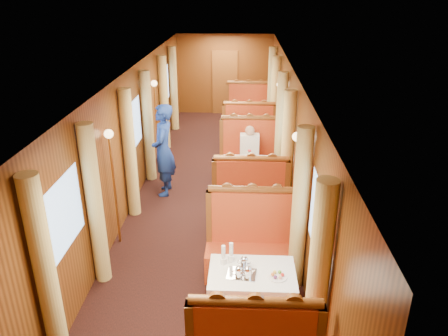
# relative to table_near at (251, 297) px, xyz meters

# --- Properties ---
(floor) EXTENTS (3.00, 12.00, 0.01)m
(floor) POSITION_rel_table_near_xyz_m (-0.75, 3.50, -0.38)
(floor) COLOR black
(floor) RESTS_ON ground
(ceiling) EXTENTS (3.00, 12.00, 0.01)m
(ceiling) POSITION_rel_table_near_xyz_m (-0.75, 3.50, 2.12)
(ceiling) COLOR silver
(ceiling) RESTS_ON wall_left
(wall_far) EXTENTS (3.00, 0.01, 2.50)m
(wall_far) POSITION_rel_table_near_xyz_m (-0.75, 9.50, 0.88)
(wall_far) COLOR brown
(wall_far) RESTS_ON floor
(wall_left) EXTENTS (0.01, 12.00, 2.50)m
(wall_left) POSITION_rel_table_near_xyz_m (-2.25, 3.50, 0.88)
(wall_left) COLOR brown
(wall_left) RESTS_ON floor
(wall_right) EXTENTS (0.01, 12.00, 2.50)m
(wall_right) POSITION_rel_table_near_xyz_m (0.75, 3.50, 0.88)
(wall_right) COLOR brown
(wall_right) RESTS_ON floor
(doorway_far) EXTENTS (0.80, 0.04, 2.00)m
(doorway_far) POSITION_rel_table_near_xyz_m (-0.75, 9.47, 0.62)
(doorway_far) COLOR brown
(doorway_far) RESTS_ON floor
(table_near) EXTENTS (1.05, 0.72, 0.75)m
(table_near) POSITION_rel_table_near_xyz_m (0.00, 0.00, 0.00)
(table_near) COLOR white
(table_near) RESTS_ON floor
(banquette_near_aft) EXTENTS (1.30, 0.55, 1.34)m
(banquette_near_aft) POSITION_rel_table_near_xyz_m (0.00, 1.01, 0.05)
(banquette_near_aft) COLOR #A51D12
(banquette_near_aft) RESTS_ON floor
(table_mid) EXTENTS (1.05, 0.72, 0.75)m
(table_mid) POSITION_rel_table_near_xyz_m (0.00, 3.50, 0.00)
(table_mid) COLOR white
(table_mid) RESTS_ON floor
(banquette_mid_fwd) EXTENTS (1.30, 0.55, 1.34)m
(banquette_mid_fwd) POSITION_rel_table_near_xyz_m (0.00, 2.49, 0.05)
(banquette_mid_fwd) COLOR #A51D12
(banquette_mid_fwd) RESTS_ON floor
(banquette_mid_aft) EXTENTS (1.30, 0.55, 1.34)m
(banquette_mid_aft) POSITION_rel_table_near_xyz_m (0.00, 4.51, 0.05)
(banquette_mid_aft) COLOR #A51D12
(banquette_mid_aft) RESTS_ON floor
(table_far) EXTENTS (1.05, 0.72, 0.75)m
(table_far) POSITION_rel_table_near_xyz_m (0.00, 7.00, 0.00)
(table_far) COLOR white
(table_far) RESTS_ON floor
(banquette_far_fwd) EXTENTS (1.30, 0.55, 1.34)m
(banquette_far_fwd) POSITION_rel_table_near_xyz_m (0.00, 5.99, 0.05)
(banquette_far_fwd) COLOR #A51D12
(banquette_far_fwd) RESTS_ON floor
(banquette_far_aft) EXTENTS (1.30, 0.55, 1.34)m
(banquette_far_aft) POSITION_rel_table_near_xyz_m (0.00, 8.01, 0.05)
(banquette_far_aft) COLOR #A51D12
(banquette_far_aft) RESTS_ON floor
(tea_tray) EXTENTS (0.37, 0.30, 0.01)m
(tea_tray) POSITION_rel_table_near_xyz_m (-0.13, -0.06, 0.38)
(tea_tray) COLOR silver
(tea_tray) RESTS_ON table_near
(teapot_left) EXTENTS (0.16, 0.13, 0.12)m
(teapot_left) POSITION_rel_table_near_xyz_m (-0.16, -0.12, 0.44)
(teapot_left) COLOR silver
(teapot_left) RESTS_ON tea_tray
(teapot_right) EXTENTS (0.19, 0.17, 0.13)m
(teapot_right) POSITION_rel_table_near_xyz_m (-0.06, -0.13, 0.44)
(teapot_right) COLOR silver
(teapot_right) RESTS_ON tea_tray
(teapot_back) EXTENTS (0.17, 0.14, 0.13)m
(teapot_back) POSITION_rel_table_near_xyz_m (-0.10, 0.07, 0.44)
(teapot_back) COLOR silver
(teapot_back) RESTS_ON tea_tray
(fruit_plate) EXTENTS (0.23, 0.23, 0.05)m
(fruit_plate) POSITION_rel_table_near_xyz_m (0.30, -0.08, 0.39)
(fruit_plate) COLOR white
(fruit_plate) RESTS_ON table_near
(cup_inboard) EXTENTS (0.08, 0.08, 0.26)m
(cup_inboard) POSITION_rel_table_near_xyz_m (-0.36, 0.15, 0.48)
(cup_inboard) COLOR white
(cup_inboard) RESTS_ON table_near
(cup_outboard) EXTENTS (0.08, 0.08, 0.26)m
(cup_outboard) POSITION_rel_table_near_xyz_m (-0.26, 0.21, 0.48)
(cup_outboard) COLOR white
(cup_outboard) RESTS_ON table_near
(rose_vase_mid) EXTENTS (0.06, 0.06, 0.36)m
(rose_vase_mid) POSITION_rel_table_near_xyz_m (-0.01, 3.50, 0.55)
(rose_vase_mid) COLOR silver
(rose_vase_mid) RESTS_ON table_mid
(rose_vase_far) EXTENTS (0.06, 0.06, 0.36)m
(rose_vase_far) POSITION_rel_table_near_xyz_m (-0.01, 7.01, 0.55)
(rose_vase_far) COLOR silver
(rose_vase_far) RESTS_ON table_far
(window_left_near) EXTENTS (0.01, 1.20, 0.90)m
(window_left_near) POSITION_rel_table_near_xyz_m (-2.24, 0.00, 1.07)
(window_left_near) COLOR #85ADDF
(window_left_near) RESTS_ON wall_left
(curtain_left_near_a) EXTENTS (0.22, 0.22, 2.35)m
(curtain_left_near_a) POSITION_rel_table_near_xyz_m (-2.13, -0.78, 0.80)
(curtain_left_near_a) COLOR #D3BC6C
(curtain_left_near_a) RESTS_ON floor
(curtain_left_near_b) EXTENTS (0.22, 0.22, 2.35)m
(curtain_left_near_b) POSITION_rel_table_near_xyz_m (-2.13, 0.78, 0.80)
(curtain_left_near_b) COLOR #D3BC6C
(curtain_left_near_b) RESTS_ON floor
(window_right_near) EXTENTS (0.01, 1.20, 0.90)m
(window_right_near) POSITION_rel_table_near_xyz_m (0.74, 0.00, 1.07)
(window_right_near) COLOR #85ADDF
(window_right_near) RESTS_ON wall_right
(curtain_right_near_a) EXTENTS (0.22, 0.22, 2.35)m
(curtain_right_near_a) POSITION_rel_table_near_xyz_m (0.63, -0.78, 0.80)
(curtain_right_near_a) COLOR #D3BC6C
(curtain_right_near_a) RESTS_ON floor
(curtain_right_near_b) EXTENTS (0.22, 0.22, 2.35)m
(curtain_right_near_b) POSITION_rel_table_near_xyz_m (0.63, 0.78, 0.80)
(curtain_right_near_b) COLOR #D3BC6C
(curtain_right_near_b) RESTS_ON floor
(window_left_mid) EXTENTS (0.01, 1.20, 0.90)m
(window_left_mid) POSITION_rel_table_near_xyz_m (-2.24, 3.50, 1.07)
(window_left_mid) COLOR #85ADDF
(window_left_mid) RESTS_ON wall_left
(curtain_left_mid_a) EXTENTS (0.22, 0.22, 2.35)m
(curtain_left_mid_a) POSITION_rel_table_near_xyz_m (-2.13, 2.72, 0.80)
(curtain_left_mid_a) COLOR #D3BC6C
(curtain_left_mid_a) RESTS_ON floor
(curtain_left_mid_b) EXTENTS (0.22, 0.22, 2.35)m
(curtain_left_mid_b) POSITION_rel_table_near_xyz_m (-2.13, 4.28, 0.80)
(curtain_left_mid_b) COLOR #D3BC6C
(curtain_left_mid_b) RESTS_ON floor
(window_right_mid) EXTENTS (0.01, 1.20, 0.90)m
(window_right_mid) POSITION_rel_table_near_xyz_m (0.74, 3.50, 1.07)
(window_right_mid) COLOR #85ADDF
(window_right_mid) RESTS_ON wall_right
(curtain_right_mid_a) EXTENTS (0.22, 0.22, 2.35)m
(curtain_right_mid_a) POSITION_rel_table_near_xyz_m (0.63, 2.72, 0.80)
(curtain_right_mid_a) COLOR #D3BC6C
(curtain_right_mid_a) RESTS_ON floor
(curtain_right_mid_b) EXTENTS (0.22, 0.22, 2.35)m
(curtain_right_mid_b) POSITION_rel_table_near_xyz_m (0.63, 4.28, 0.80)
(curtain_right_mid_b) COLOR #D3BC6C
(curtain_right_mid_b) RESTS_ON floor
(window_left_far) EXTENTS (0.01, 1.20, 0.90)m
(window_left_far) POSITION_rel_table_near_xyz_m (-2.24, 7.00, 1.07)
(window_left_far) COLOR #85ADDF
(window_left_far) RESTS_ON wall_left
(curtain_left_far_a) EXTENTS (0.22, 0.22, 2.35)m
(curtain_left_far_a) POSITION_rel_table_near_xyz_m (-2.13, 6.22, 0.80)
(curtain_left_far_a) COLOR #D3BC6C
(curtain_left_far_a) RESTS_ON floor
(curtain_left_far_b) EXTENTS (0.22, 0.22, 2.35)m
(curtain_left_far_b) POSITION_rel_table_near_xyz_m (-2.13, 7.78, 0.80)
(curtain_left_far_b) COLOR #D3BC6C
(curtain_left_far_b) RESTS_ON floor
(window_right_far) EXTENTS (0.01, 1.20, 0.90)m
(window_right_far) POSITION_rel_table_near_xyz_m (0.74, 7.00, 1.07)
(window_right_far) COLOR #85ADDF
(window_right_far) RESTS_ON wall_right
(curtain_right_far_a) EXTENTS (0.22, 0.22, 2.35)m
(curtain_right_far_a) POSITION_rel_table_near_xyz_m (0.63, 6.22, 0.80)
(curtain_right_far_a) COLOR #D3BC6C
(curtain_right_far_a) RESTS_ON floor
(curtain_right_far_b) EXTENTS (0.22, 0.22, 2.35)m
(curtain_right_far_b) POSITION_rel_table_near_xyz_m (0.63, 7.78, 0.80)
(curtain_right_far_b) COLOR #D3BC6C
(curtain_right_far_b) RESTS_ON floor
(sconce_left_fore) EXTENTS (0.14, 0.14, 1.95)m
(sconce_left_fore) POSITION_rel_table_near_xyz_m (-2.15, 1.75, 1.01)
(sconce_left_fore) COLOR #BF8C3F
(sconce_left_fore) RESTS_ON floor
(sconce_right_fore) EXTENTS (0.14, 0.14, 1.95)m
(sconce_right_fore) POSITION_rel_table_near_xyz_m (0.65, 1.75, 1.01)
(sconce_right_fore) COLOR #BF8C3F
(sconce_right_fore) RESTS_ON floor
(sconce_left_aft) EXTENTS (0.14, 0.14, 1.95)m
(sconce_left_aft) POSITION_rel_table_near_xyz_m (-2.15, 5.25, 1.01)
(sconce_left_aft) COLOR #BF8C3F
(sconce_left_aft) RESTS_ON floor
(sconce_right_aft) EXTENTS (0.14, 0.14, 1.95)m
(sconce_right_aft) POSITION_rel_table_near_xyz_m (0.65, 5.25, 1.01)
(sconce_right_aft) COLOR #BF8C3F
(sconce_right_aft) RESTS_ON floor
(steward) EXTENTS (0.48, 0.70, 1.85)m
(steward) POSITION_rel_table_near_xyz_m (-1.70, 3.59, 0.55)
(steward) COLOR navy
(steward) RESTS_ON floor
(passenger) EXTENTS (0.40, 0.44, 0.76)m
(passenger) POSITION_rel_table_near_xyz_m (-0.00, 4.30, 0.37)
(passenger) COLOR beige
(passenger) RESTS_ON banquette_mid_aft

